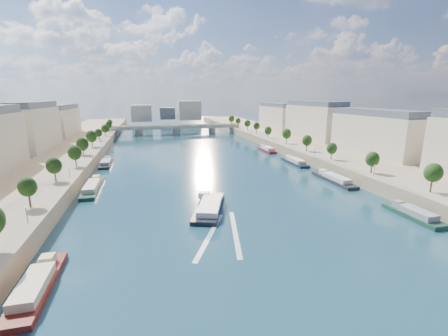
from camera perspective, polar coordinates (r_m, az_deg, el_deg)
ground at (r=147.76m, az=-4.23°, el=0.60°), size 700.00×700.00×0.00m
quay_left at (r=152.39m, az=-31.95°, el=-0.09°), size 44.00×520.00×5.00m
quay_right at (r=174.62m, az=19.71°, el=2.70°), size 44.00×520.00×5.00m
pave_left at (r=147.97m, az=-26.54°, el=1.21°), size 14.00×520.00×0.10m
pave_right at (r=166.29m, az=15.48°, el=3.38°), size 14.00×520.00×0.10m
trees_left at (r=148.55m, az=-25.86°, el=3.46°), size 4.80×268.80×8.26m
trees_right at (r=173.16m, az=13.38°, el=5.72°), size 4.80×268.80×8.26m
lamps_left at (r=136.92m, az=-25.65°, el=1.57°), size 0.36×200.36×4.28m
lamps_right at (r=168.01m, az=13.36°, el=4.56°), size 0.36×200.36×4.28m
buildings_left at (r=165.80m, az=-35.65°, el=5.29°), size 16.00×226.00×23.20m
buildings_right at (r=189.93m, az=21.31°, el=7.65°), size 16.00×226.00×23.20m
skyline at (r=362.87m, az=-10.10°, el=10.49°), size 79.00×42.00×22.00m
bridge at (r=268.68m, az=-9.05°, el=7.45°), size 112.00×12.00×8.15m
tour_barge at (r=90.31m, az=-2.87°, el=-7.36°), size 14.69×25.71×3.57m
wake at (r=75.72m, az=-0.25°, el=-12.37°), size 15.86×25.69×0.04m
moored_barges_left at (r=92.05m, az=-26.41°, el=-8.45°), size 5.00×158.37×3.60m
moored_barges_right at (r=124.03m, az=21.00°, el=-2.43°), size 5.00×160.48×3.60m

